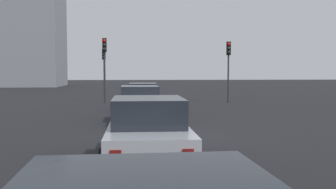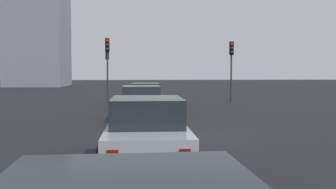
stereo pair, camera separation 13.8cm
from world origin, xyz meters
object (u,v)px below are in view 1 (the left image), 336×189
(traffic_light_near_right, at_px, (104,62))
(traffic_light_far_left, at_px, (105,57))
(car_teal_right_lead, at_px, (143,96))
(traffic_light_near_left, at_px, (229,59))
(car_white_right_second, at_px, (140,104))
(car_silver_right_third, at_px, (148,132))

(traffic_light_near_right, distance_m, traffic_light_far_left, 8.36)
(car_teal_right_lead, height_order, traffic_light_near_left, traffic_light_near_left)
(car_white_right_second, distance_m, traffic_light_far_left, 10.21)
(car_white_right_second, bearing_deg, traffic_light_near_left, -32.56)
(traffic_light_near_right, xyz_separation_m, traffic_light_far_left, (-8.33, -0.73, 0.18))
(car_teal_right_lead, bearing_deg, traffic_light_far_left, 34.01)
(car_white_right_second, relative_size, traffic_light_near_left, 1.09)
(car_teal_right_lead, xyz_separation_m, traffic_light_far_left, (3.76, 2.45, 2.35))
(traffic_light_near_left, xyz_separation_m, traffic_light_near_right, (8.28, 8.96, -0.06))
(car_white_right_second, bearing_deg, traffic_light_far_left, 12.06)
(car_teal_right_lead, relative_size, traffic_light_near_right, 1.16)
(car_white_right_second, xyz_separation_m, traffic_light_near_left, (9.73, -5.99, 2.20))
(car_white_right_second, height_order, traffic_light_far_left, traffic_light_far_left)
(car_silver_right_third, relative_size, traffic_light_near_right, 1.10)
(traffic_light_far_left, bearing_deg, car_teal_right_lead, 26.63)
(car_silver_right_third, xyz_separation_m, traffic_light_near_left, (17.47, -5.85, 2.19))
(car_silver_right_third, height_order, traffic_light_near_right, traffic_light_near_right)
(traffic_light_near_left, bearing_deg, car_silver_right_third, -13.94)
(car_teal_right_lead, distance_m, car_silver_right_third, 13.67)
(car_silver_right_third, distance_m, traffic_light_near_left, 18.56)
(car_teal_right_lead, xyz_separation_m, car_silver_right_third, (-13.67, 0.07, 0.04))
(traffic_light_near_left, relative_size, traffic_light_near_right, 1.02)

